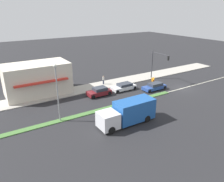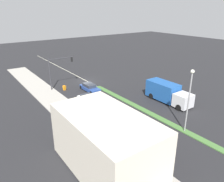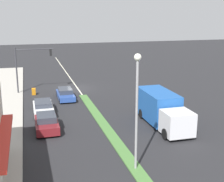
{
  "view_description": "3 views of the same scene",
  "coord_description": "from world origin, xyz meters",
  "px_view_note": "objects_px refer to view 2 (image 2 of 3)",
  "views": [
    {
      "loc": [
        -24.5,
        30.48,
        13.55
      ],
      "look_at": [
        1.84,
        13.95,
        1.69
      ],
      "focal_mm": 35.0,
      "sensor_mm": 36.0,
      "label": 1
    },
    {
      "loc": [
        19.83,
        35.98,
        13.54
      ],
      "look_at": [
        1.53,
        10.56,
        1.55
      ],
      "focal_mm": 35.0,
      "sensor_mm": 36.0,
      "label": 2
    },
    {
      "loc": [
        6.3,
        40.07,
        9.8
      ],
      "look_at": [
        -1.87,
        10.53,
        2.05
      ],
      "focal_mm": 50.0,
      "sensor_mm": 36.0,
      "label": 3
    }
  ],
  "objects_px": {
    "pedestrian": "(67,109)",
    "coupe_blue": "(90,87)",
    "sedan_maroon": "(108,111)",
    "street_lamp": "(190,93)",
    "traffic_signal_main": "(57,68)",
    "van_white": "(89,100)",
    "warning_aframe_sign": "(64,88)",
    "delivery_truck": "(167,93)"
  },
  "relations": [
    {
      "from": "traffic_signal_main",
      "to": "van_white",
      "type": "relative_size",
      "value": 1.25
    },
    {
      "from": "street_lamp",
      "to": "coupe_blue",
      "type": "relative_size",
      "value": 1.69
    },
    {
      "from": "pedestrian",
      "to": "warning_aframe_sign",
      "type": "xyz_separation_m",
      "value": [
        -3.63,
        -9.04,
        -0.54
      ]
    },
    {
      "from": "warning_aframe_sign",
      "to": "traffic_signal_main",
      "type": "bearing_deg",
      "value": -71.53
    },
    {
      "from": "street_lamp",
      "to": "delivery_truck",
      "type": "distance_m",
      "value": 9.31
    },
    {
      "from": "delivery_truck",
      "to": "coupe_blue",
      "type": "height_order",
      "value": "delivery_truck"
    },
    {
      "from": "street_lamp",
      "to": "van_white",
      "type": "bearing_deg",
      "value": -69.58
    },
    {
      "from": "street_lamp",
      "to": "van_white",
      "type": "height_order",
      "value": "street_lamp"
    },
    {
      "from": "warning_aframe_sign",
      "to": "van_white",
      "type": "bearing_deg",
      "value": 95.41
    },
    {
      "from": "traffic_signal_main",
      "to": "sedan_maroon",
      "type": "xyz_separation_m",
      "value": [
        -1.12,
        13.61,
        -3.24
      ]
    },
    {
      "from": "pedestrian",
      "to": "delivery_truck",
      "type": "height_order",
      "value": "delivery_truck"
    },
    {
      "from": "pedestrian",
      "to": "traffic_signal_main",
      "type": "bearing_deg",
      "value": -107.27
    },
    {
      "from": "sedan_maroon",
      "to": "delivery_truck",
      "type": "bearing_deg",
      "value": 172.19
    },
    {
      "from": "street_lamp",
      "to": "pedestrian",
      "type": "bearing_deg",
      "value": -51.64
    },
    {
      "from": "van_white",
      "to": "sedan_maroon",
      "type": "xyz_separation_m",
      "value": [
        -0.0,
        4.94,
        0.08
      ]
    },
    {
      "from": "sedan_maroon",
      "to": "street_lamp",
      "type": "bearing_deg",
      "value": 120.49
    },
    {
      "from": "street_lamp",
      "to": "warning_aframe_sign",
      "type": "bearing_deg",
      "value": -74.7
    },
    {
      "from": "pedestrian",
      "to": "coupe_blue",
      "type": "bearing_deg",
      "value": -138.61
    },
    {
      "from": "pedestrian",
      "to": "coupe_blue",
      "type": "distance_m",
      "value": 9.51
    },
    {
      "from": "traffic_signal_main",
      "to": "warning_aframe_sign",
      "type": "bearing_deg",
      "value": 108.47
    },
    {
      "from": "street_lamp",
      "to": "van_white",
      "type": "distance_m",
      "value": 14.93
    },
    {
      "from": "pedestrian",
      "to": "warning_aframe_sign",
      "type": "height_order",
      "value": "pedestrian"
    },
    {
      "from": "coupe_blue",
      "to": "sedan_maroon",
      "type": "distance_m",
      "value": 9.98
    },
    {
      "from": "warning_aframe_sign",
      "to": "sedan_maroon",
      "type": "xyz_separation_m",
      "value": [
        -0.7,
        12.34,
        0.24
      ]
    },
    {
      "from": "coupe_blue",
      "to": "pedestrian",
      "type": "bearing_deg",
      "value": 41.39
    },
    {
      "from": "pedestrian",
      "to": "van_white",
      "type": "height_order",
      "value": "pedestrian"
    },
    {
      "from": "traffic_signal_main",
      "to": "sedan_maroon",
      "type": "relative_size",
      "value": 1.43
    },
    {
      "from": "coupe_blue",
      "to": "street_lamp",
      "type": "bearing_deg",
      "value": 96.94
    },
    {
      "from": "sedan_maroon",
      "to": "pedestrian",
      "type": "bearing_deg",
      "value": -37.31
    },
    {
      "from": "traffic_signal_main",
      "to": "pedestrian",
      "type": "relative_size",
      "value": 3.48
    },
    {
      "from": "traffic_signal_main",
      "to": "street_lamp",
      "type": "height_order",
      "value": "street_lamp"
    },
    {
      "from": "traffic_signal_main",
      "to": "coupe_blue",
      "type": "distance_m",
      "value": 6.53
    },
    {
      "from": "street_lamp",
      "to": "van_white",
      "type": "xyz_separation_m",
      "value": [
        5.0,
        -13.43,
        -4.2
      ]
    },
    {
      "from": "warning_aframe_sign",
      "to": "delivery_truck",
      "type": "distance_m",
      "value": 17.43
    },
    {
      "from": "warning_aframe_sign",
      "to": "delivery_truck",
      "type": "xyz_separation_m",
      "value": [
        -10.7,
        13.72,
        1.04
      ]
    },
    {
      "from": "traffic_signal_main",
      "to": "van_white",
      "type": "xyz_separation_m",
      "value": [
        -1.12,
        8.67,
        -3.32
      ]
    },
    {
      "from": "pedestrian",
      "to": "van_white",
      "type": "xyz_separation_m",
      "value": [
        -4.33,
        -1.64,
        -0.38
      ]
    },
    {
      "from": "pedestrian",
      "to": "warning_aframe_sign",
      "type": "relative_size",
      "value": 1.92
    },
    {
      "from": "pedestrian",
      "to": "street_lamp",
      "type": "bearing_deg",
      "value": 128.36
    },
    {
      "from": "street_lamp",
      "to": "sedan_maroon",
      "type": "distance_m",
      "value": 10.68
    },
    {
      "from": "pedestrian",
      "to": "delivery_truck",
      "type": "distance_m",
      "value": 15.08
    },
    {
      "from": "warning_aframe_sign",
      "to": "van_white",
      "type": "distance_m",
      "value": 7.44
    }
  ]
}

